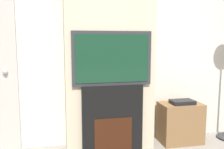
% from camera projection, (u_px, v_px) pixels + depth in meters
% --- Properties ---
extents(wall_back, '(6.00, 0.06, 2.70)m').
position_uv_depth(wall_back, '(106.00, 40.00, 3.19)').
color(wall_back, silver).
rests_on(wall_back, ground_plane).
extents(chimney_breast, '(1.07, 0.34, 2.70)m').
position_uv_depth(chimney_breast, '(109.00, 40.00, 3.00)').
color(chimney_breast, beige).
rests_on(chimney_breast, ground_plane).
extents(fireplace, '(0.72, 0.15, 0.82)m').
position_uv_depth(fireplace, '(112.00, 119.00, 2.96)').
color(fireplace, black).
rests_on(fireplace, ground_plane).
extents(television, '(0.92, 0.07, 0.62)m').
position_uv_depth(television, '(112.00, 58.00, 2.86)').
color(television, '#2D2D33').
rests_on(television, fireplace).
extents(media_stand, '(0.54, 0.34, 0.58)m').
position_uv_depth(media_stand, '(180.00, 122.00, 3.29)').
color(media_stand, brown).
rests_on(media_stand, ground_plane).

